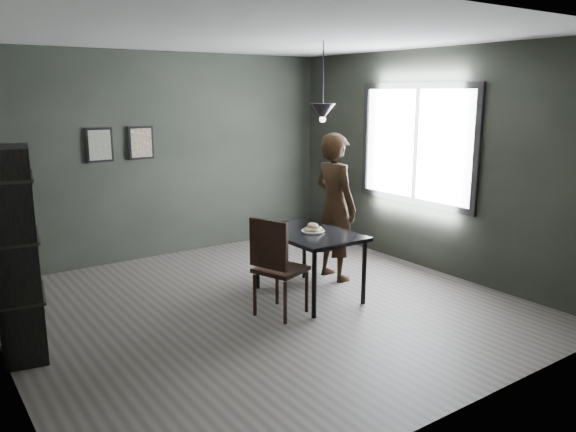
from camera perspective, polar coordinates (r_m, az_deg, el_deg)
ground at (r=6.13m, az=-2.45°, el=-9.20°), size 5.00×5.00×0.00m
back_wall at (r=7.96m, az=-12.34°, el=5.98°), size 5.00×0.10×2.80m
ceiling at (r=5.72m, az=-2.72°, el=17.87°), size 5.00×5.00×0.02m
window_assembly at (r=7.48m, az=12.86°, el=7.10°), size 0.04×1.96×1.56m
cafe_table at (r=6.24m, az=2.15°, el=-2.29°), size 0.80×1.20×0.75m
white_plate at (r=6.20m, az=2.54°, el=-1.59°), size 0.23×0.23×0.01m
donut_pile at (r=6.19m, az=2.55°, el=-1.27°), size 0.22×0.22×0.09m
woman at (r=6.83m, az=4.79°, el=0.92°), size 0.44×0.66×1.80m
wood_chair at (r=5.68m, az=-1.29°, el=-4.62°), size 0.57×0.57×1.04m
shelf_unit at (r=5.29m, az=-25.90°, el=-3.55°), size 0.44×0.66×1.83m
pendant_lamp at (r=6.27m, az=3.54°, el=10.53°), size 0.28×0.28×0.86m
framed_print_left at (r=7.61m, az=-18.60°, el=6.85°), size 0.34×0.04×0.44m
framed_print_right at (r=7.79m, az=-14.70°, el=7.20°), size 0.34×0.04×0.44m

